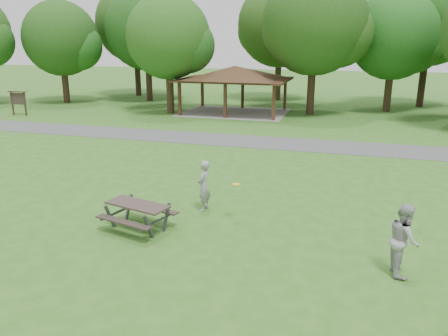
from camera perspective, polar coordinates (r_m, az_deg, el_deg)
ground at (r=12.97m, az=-9.41°, el=-9.98°), size 160.00×160.00×0.00m
asphalt_path at (r=25.60m, az=4.19°, el=3.44°), size 120.00×3.20×0.02m
pavilion at (r=35.72m, az=1.40°, el=12.09°), size 8.60×7.01×3.76m
notice_board at (r=38.25m, az=-25.31°, el=8.20°), size 1.60×0.30×1.88m
tree_row_b at (r=44.44m, az=-20.40°, el=15.31°), size 7.14×6.80×9.28m
tree_row_c at (r=43.84m, az=-9.93°, el=17.19°), size 8.19×7.80×10.67m
tree_row_d at (r=35.85m, az=-7.15°, el=16.32°), size 6.93×6.60×9.27m
tree_row_e at (r=35.59m, az=11.91°, el=17.74°), size 8.40×8.00×11.02m
tree_row_f at (r=39.03m, az=21.40°, el=15.46°), size 7.35×7.00×9.55m
tree_deep_a at (r=48.33m, az=-11.42°, el=17.72°), size 8.40×8.00×11.38m
tree_deep_b at (r=44.03m, az=7.42°, el=17.75°), size 8.40×8.00×11.13m
tree_deep_c at (r=42.87m, az=25.47°, el=17.17°), size 8.82×8.40×11.90m
picnic_table_middle at (r=13.86m, az=-11.20°, el=-5.39°), size 2.35×2.06×0.88m
frisbee_in_flight at (r=14.08m, az=1.58°, el=-2.13°), size 0.34×0.34×0.02m
frisbee_thrower at (r=15.07m, az=-2.65°, el=-2.32°), size 0.43×0.65×1.77m
frisbee_catcher at (r=11.90m, az=22.42°, el=-8.61°), size 0.82×0.99×1.87m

